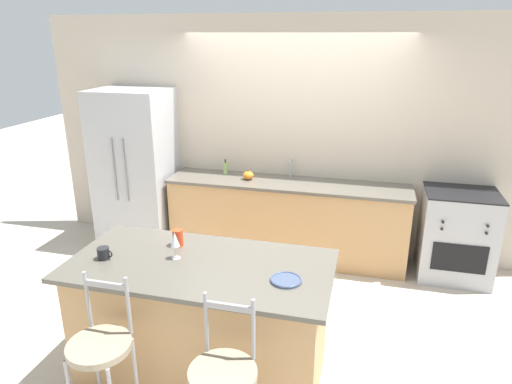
% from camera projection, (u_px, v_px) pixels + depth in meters
% --- Properties ---
extents(ground_plane, '(18.00, 18.00, 0.00)m').
position_uv_depth(ground_plane, '(280.00, 269.00, 5.10)').
color(ground_plane, beige).
extents(wall_back, '(6.00, 0.07, 2.70)m').
position_uv_depth(wall_back, '(293.00, 138.00, 5.24)').
color(wall_back, beige).
rests_on(wall_back, ground_plane).
extents(back_counter, '(2.72, 0.62, 0.92)m').
position_uv_depth(back_counter, '(287.00, 219.00, 5.26)').
color(back_counter, tan).
rests_on(back_counter, ground_plane).
extents(sink_faucet, '(0.02, 0.13, 0.22)m').
position_uv_depth(sink_faucet, '(291.00, 165.00, 5.24)').
color(sink_faucet, '#ADAFB5').
rests_on(sink_faucet, back_counter).
extents(kitchen_island, '(1.90, 0.94, 0.94)m').
position_uv_depth(kitchen_island, '(202.00, 319.00, 3.41)').
color(kitchen_island, tan).
rests_on(kitchen_island, ground_plane).
extents(refrigerator, '(0.86, 0.74, 1.89)m').
position_uv_depth(refrigerator, '(136.00, 170.00, 5.45)').
color(refrigerator, '#ADAFB5').
rests_on(refrigerator, ground_plane).
extents(oven_range, '(0.73, 0.62, 0.96)m').
position_uv_depth(oven_range, '(456.00, 235.00, 4.80)').
color(oven_range, '#ADAFB5').
rests_on(oven_range, ground_plane).
extents(bar_stool_near, '(0.40, 0.40, 1.09)m').
position_uv_depth(bar_stool_near, '(102.00, 359.00, 2.85)').
color(bar_stool_near, '#99999E').
rests_on(bar_stool_near, ground_plane).
extents(dinner_plate, '(0.21, 0.21, 0.02)m').
position_uv_depth(dinner_plate, '(286.00, 280.00, 3.02)').
color(dinner_plate, '#425170').
rests_on(dinner_plate, kitchen_island).
extents(wine_glass, '(0.07, 0.07, 0.21)m').
position_uv_depth(wine_glass, '(175.00, 240.00, 3.28)').
color(wine_glass, white).
rests_on(wine_glass, kitchen_island).
extents(coffee_mug, '(0.12, 0.09, 0.09)m').
position_uv_depth(coffee_mug, '(104.00, 253.00, 3.31)').
color(coffee_mug, '#232326').
rests_on(coffee_mug, kitchen_island).
extents(tumbler_cup, '(0.08, 0.08, 0.13)m').
position_uv_depth(tumbler_cup, '(178.00, 238.00, 3.51)').
color(tumbler_cup, red).
rests_on(tumbler_cup, kitchen_island).
extents(pumpkin_decoration, '(0.12, 0.12, 0.12)m').
position_uv_depth(pumpkin_decoration, '(248.00, 175.00, 5.17)').
color(pumpkin_decoration, orange).
rests_on(pumpkin_decoration, back_counter).
extents(soap_bottle, '(0.05, 0.05, 0.18)m').
position_uv_depth(soap_bottle, '(225.00, 168.00, 5.36)').
color(soap_bottle, '#89B260').
rests_on(soap_bottle, back_counter).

